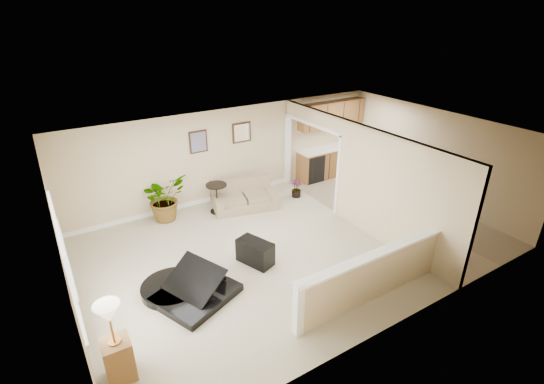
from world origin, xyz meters
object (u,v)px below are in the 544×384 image
palm_plant (164,198)px  piano_bench (255,252)px  loveseat (243,194)px  small_plant (296,190)px  accent_table (217,194)px  lamp_stand (116,348)px  piano (190,271)px

palm_plant → piano_bench: bearing=-71.1°
loveseat → small_plant: bearing=3.9°
accent_table → lamp_stand: lamp_stand is taller
piano → piano_bench: size_ratio=2.50×
palm_plant → lamp_stand: size_ratio=1.00×
piano_bench → accent_table: bearing=83.5°
palm_plant → lamp_stand: bearing=-115.8°
small_plant → accent_table: bearing=171.7°
small_plant → lamp_stand: lamp_stand is taller
loveseat → accent_table: bearing=-173.5°
piano_bench → palm_plant: size_ratio=0.57×
piano → loveseat: bearing=24.2°
lamp_stand → piano: bearing=37.5°
piano → loveseat: (2.51, 2.68, -0.17)m
palm_plant → loveseat: bearing=-12.1°
piano → lamp_stand: (-1.54, -1.18, 0.03)m
loveseat → accent_table: loveseat is taller
piano_bench → lamp_stand: 3.38m
small_plant → piano: bearing=-149.2°
lamp_stand → palm_plant: bearing=64.2°
loveseat → lamp_stand: 5.59m
loveseat → palm_plant: 2.03m
piano → palm_plant: piano is taller
palm_plant → small_plant: bearing=-10.8°
accent_table → palm_plant: size_ratio=0.59×
loveseat → palm_plant: palm_plant is taller
piano_bench → lamp_stand: (-3.04, -1.44, 0.31)m
piano_bench → accent_table: (0.28, 2.50, 0.25)m
piano → loveseat: size_ratio=1.03×
piano → lamp_stand: 1.94m
accent_table → small_plant: 2.32m
accent_table → small_plant: accent_table is taller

